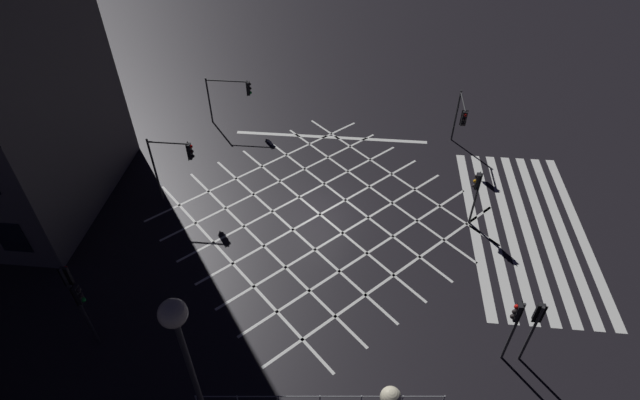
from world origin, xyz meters
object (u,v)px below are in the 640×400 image
at_px(street_lamp_east, 190,366).
at_px(traffic_light_ne_cross, 232,91).
at_px(traffic_light_sw_main, 535,321).
at_px(traffic_light_se_main, 461,115).
at_px(traffic_light_median_north, 174,158).
at_px(traffic_light_median_south, 476,188).
at_px(traffic_light_nw_main, 73,290).
at_px(traffic_light_sw_cross, 515,320).
at_px(traffic_light_nw_cross, 82,304).

bearing_deg(street_lamp_east, traffic_light_ne_cross, 12.03).
relative_size(traffic_light_sw_main, traffic_light_se_main, 0.97).
height_order(traffic_light_median_north, traffic_light_sw_main, traffic_light_median_north).
bearing_deg(traffic_light_median_south, traffic_light_ne_cross, -30.22).
xyz_separation_m(traffic_light_sw_main, traffic_light_se_main, (14.27, 1.17, 0.15)).
height_order(traffic_light_nw_main, traffic_light_sw_main, traffic_light_nw_main).
height_order(traffic_light_sw_main, traffic_light_sw_cross, traffic_light_sw_cross).
height_order(traffic_light_sw_main, traffic_light_median_south, traffic_light_sw_main).
relative_size(traffic_light_ne_cross, traffic_light_sw_main, 0.95).
xyz_separation_m(traffic_light_nw_main, street_lamp_east, (-5.20, -6.95, 4.53)).
distance_m(traffic_light_ne_cross, traffic_light_median_south, 16.54).
height_order(traffic_light_nw_main, traffic_light_median_south, traffic_light_nw_main).
distance_m(traffic_light_ne_cross, traffic_light_sw_cross, 21.87).
xyz_separation_m(traffic_light_sw_cross, traffic_light_median_south, (7.96, 0.31, -0.19)).
height_order(traffic_light_ne_cross, traffic_light_se_main, traffic_light_se_main).
bearing_deg(traffic_light_sw_cross, traffic_light_nw_main, 2.11).
bearing_deg(traffic_light_ne_cross, street_lamp_east, -77.97).
height_order(traffic_light_median_south, street_lamp_east, street_lamp_east).
bearing_deg(traffic_light_sw_cross, traffic_light_median_north, -27.75).
height_order(traffic_light_nw_main, traffic_light_nw_cross, traffic_light_nw_main).
bearing_deg(traffic_light_se_main, traffic_light_sw_cross, 1.46).
bearing_deg(traffic_light_median_south, street_lamp_east, 55.20).
xyz_separation_m(traffic_light_ne_cross, traffic_light_median_north, (-7.98, 1.18, 0.50)).
relative_size(traffic_light_nw_main, traffic_light_sw_main, 1.27).
bearing_deg(traffic_light_median_south, traffic_light_nw_main, 27.42).
distance_m(traffic_light_median_north, traffic_light_nw_cross, 9.21).
xyz_separation_m(traffic_light_median_south, street_lamp_east, (-13.78, 9.58, 5.27)).
bearing_deg(traffic_light_se_main, traffic_light_nw_main, -47.68).
bearing_deg(traffic_light_nw_cross, traffic_light_median_north, 85.41).
xyz_separation_m(traffic_light_sw_main, traffic_light_sw_cross, (-0.11, 0.80, 0.09)).
relative_size(traffic_light_nw_cross, traffic_light_median_south, 1.12).
distance_m(traffic_light_nw_cross, traffic_light_se_main, 22.22).
height_order(traffic_light_median_north, traffic_light_median_south, traffic_light_median_north).
xyz_separation_m(traffic_light_ne_cross, traffic_light_median_south, (-8.32, -14.29, -0.06)).
bearing_deg(traffic_light_median_north, traffic_light_nw_main, -96.81).
bearing_deg(traffic_light_nw_cross, traffic_light_median_south, 28.62).
bearing_deg(traffic_light_se_main, traffic_light_median_north, -68.46).
bearing_deg(traffic_light_nw_main, traffic_light_sw_main, -87.62).
height_order(traffic_light_sw_main, street_lamp_east, street_lamp_east).
xyz_separation_m(traffic_light_sw_cross, street_lamp_east, (-5.82, 9.89, 5.08)).
distance_m(traffic_light_se_main, street_lamp_east, 22.89).
xyz_separation_m(traffic_light_se_main, traffic_light_sw_cross, (-14.38, -0.37, -0.06)).
relative_size(traffic_light_nw_main, traffic_light_median_south, 1.32).
bearing_deg(traffic_light_median_south, traffic_light_sw_main, 98.05).
bearing_deg(traffic_light_sw_cross, traffic_light_se_main, -88.54).
distance_m(traffic_light_sw_main, traffic_light_se_main, 14.32).
height_order(traffic_light_nw_main, traffic_light_sw_cross, traffic_light_nw_main).
height_order(traffic_light_se_main, street_lamp_east, street_lamp_east).
bearing_deg(traffic_light_sw_main, traffic_light_median_south, 8.05).
xyz_separation_m(traffic_light_ne_cross, traffic_light_sw_main, (-16.17, -15.40, 0.04)).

